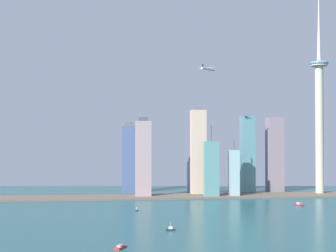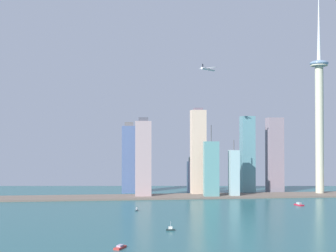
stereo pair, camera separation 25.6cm
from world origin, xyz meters
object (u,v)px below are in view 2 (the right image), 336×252
at_px(skyscraper_1, 191,176).
at_px(skyscraper_4, 143,159).
at_px(airplane, 208,69).
at_px(observation_tower, 319,105).
at_px(boat_3, 120,247).
at_px(boat_2, 299,204).
at_px(boat_1, 137,210).
at_px(skyscraper_2, 247,155).
at_px(skyscraper_3, 129,159).
at_px(skyscraper_0, 198,152).
at_px(skyscraper_7, 211,169).
at_px(skyscraper_6, 275,155).
at_px(boat_5, 170,229).
at_px(skyscraper_5, 234,173).

bearing_deg(skyscraper_1, skyscraper_4, -141.69).
bearing_deg(airplane, skyscraper_4, 117.52).
height_order(observation_tower, boat_3, observation_tower).
bearing_deg(boat_3, observation_tower, 164.12).
relative_size(boat_2, airplane, 0.61).
distance_m(boat_1, boat_2, 239.64).
xyz_separation_m(observation_tower, boat_2, (-85.97, -125.71, -153.34)).
bearing_deg(skyscraper_2, skyscraper_3, 170.92).
bearing_deg(skyscraper_1, skyscraper_0, -82.77).
bearing_deg(boat_2, boat_3, -63.49).
distance_m(skyscraper_4, boat_3, 371.00).
relative_size(boat_3, airplane, 0.58).
relative_size(skyscraper_2, boat_3, 8.25).
relative_size(observation_tower, boat_1, 46.80).
bearing_deg(skyscraper_7, skyscraper_1, 103.10).
bearing_deg(skyscraper_1, skyscraper_6, -6.74).
xyz_separation_m(skyscraper_0, airplane, (5.38, -64.86, 134.72)).
bearing_deg(skyscraper_0, observation_tower, -4.93).
height_order(skyscraper_1, boat_3, skyscraper_1).
relative_size(observation_tower, boat_3, 22.06).
height_order(skyscraper_0, boat_5, skyscraper_0).
bearing_deg(boat_3, boat_5, 172.13).
height_order(skyscraper_0, airplane, airplane).
height_order(skyscraper_3, boat_2, skyscraper_3).
height_order(boat_2, airplane, airplane).
xyz_separation_m(skyscraper_0, boat_3, (-138.80, -392.54, -72.40)).
height_order(skyscraper_2, boat_5, skyscraper_2).
height_order(skyscraper_6, boat_1, skyscraper_6).
xyz_separation_m(skyscraper_0, boat_5, (-84.12, -314.38, -72.05)).
distance_m(skyscraper_2, boat_5, 373.67).
bearing_deg(skyscraper_3, airplane, -41.14).
bearing_deg(skyscraper_6, skyscraper_7, -152.68).
height_order(boat_2, boat_3, boat_2).
height_order(boat_1, boat_5, boat_5).
xyz_separation_m(skyscraper_3, boat_1, (4.17, -214.64, -59.19)).
bearing_deg(skyscraper_5, skyscraper_6, 33.43).
distance_m(skyscraper_3, skyscraper_5, 190.03).
relative_size(skyscraper_5, skyscraper_6, 0.71).
bearing_deg(skyscraper_6, skyscraper_2, -164.42).
bearing_deg(skyscraper_6, skyscraper_1, 173.26).
xyz_separation_m(skyscraper_3, skyscraper_6, (262.16, -17.95, 6.29)).
xyz_separation_m(skyscraper_5, skyscraper_7, (-39.93, -7.73, 7.40)).
distance_m(skyscraper_6, skyscraper_7, 147.66).
bearing_deg(boat_2, skyscraper_2, 175.82).
bearing_deg(skyscraper_3, skyscraper_1, -0.14).
bearing_deg(skyscraper_3, boat_1, -88.89).
relative_size(skyscraper_6, boat_3, 8.14).
height_order(skyscraper_1, skyscraper_4, skyscraper_4).
bearing_deg(skyscraper_4, boat_1, -96.93).
bearing_deg(boat_5, skyscraper_5, 66.40).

